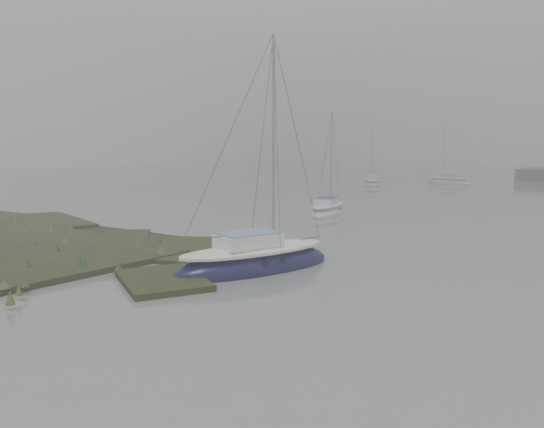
{
  "coord_description": "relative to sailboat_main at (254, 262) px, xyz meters",
  "views": [
    {
      "loc": [
        13.99,
        -11.37,
        4.55
      ],
      "look_at": [
        0.96,
        4.64,
        1.8
      ],
      "focal_mm": 35.0,
      "sensor_mm": 36.0,
      "label": 1
    }
  ],
  "objects": [
    {
      "name": "ground",
      "position": [
        -1.63,
        27.2,
        -0.28
      ],
      "size": [
        160.0,
        160.0,
        0.0
      ],
      "primitive_type": "plane",
      "color": "slate",
      "rests_on": "ground"
    },
    {
      "name": "sailboat_main",
      "position": [
        0.0,
        0.0,
        0.0
      ],
      "size": [
        3.82,
        6.76,
        9.07
      ],
      "rotation": [
        0.0,
        0.0,
        -0.28
      ],
      "color": "black",
      "rests_on": "ground"
    },
    {
      "name": "sailboat_white",
      "position": [
        -6.34,
        14.51,
        -0.06
      ],
      "size": [
        3.08,
        5.38,
        7.22
      ],
      "rotation": [
        0.0,
        0.0,
        0.29
      ],
      "color": "silver",
      "rests_on": "ground"
    },
    {
      "name": "sailboat_far_a",
      "position": [
        -15.75,
        37.66,
        -0.06
      ],
      "size": [
        4.08,
        5.25,
        7.22
      ],
      "rotation": [
        0.0,
        0.0,
        0.54
      ],
      "color": "#A8AEB2",
      "rests_on": "ground"
    },
    {
      "name": "sailboat_far_c",
      "position": [
        -10.01,
        45.02,
        -0.04
      ],
      "size": [
        5.7,
        2.86,
        7.69
      ],
      "rotation": [
        0.0,
        0.0,
        1.37
      ],
      "color": "#AEB1B8",
      "rests_on": "ground"
    }
  ]
}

